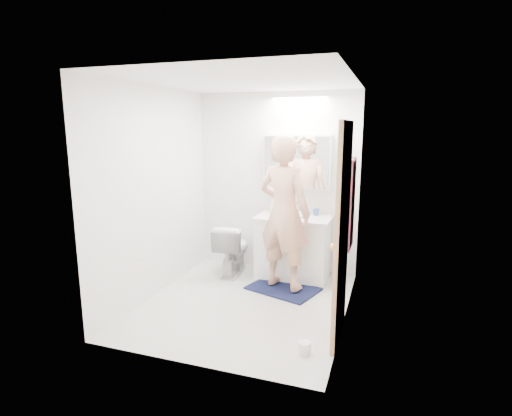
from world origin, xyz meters
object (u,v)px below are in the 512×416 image
at_px(toilet, 232,249).
at_px(toothbrush_cup, 316,212).
at_px(person, 284,213).
at_px(soap_bottle_b, 285,207).
at_px(vanity_cabinet, 293,249).
at_px(toilet_paper_roll, 304,347).
at_px(soap_bottle_a, 273,204).
at_px(medicine_cabinet, 297,162).

xyz_separation_m(toilet, toothbrush_cup, (1.06, 0.27, 0.52)).
distance_m(person, soap_bottle_b, 0.64).
distance_m(vanity_cabinet, toilet, 0.81).
bearing_deg(toilet_paper_roll, person, 112.61).
height_order(soap_bottle_a, toilet_paper_roll, soap_bottle_a).
relative_size(soap_bottle_b, toilet_paper_roll, 1.42).
xyz_separation_m(person, soap_bottle_b, (-0.16, 0.62, -0.06)).
relative_size(person, toothbrush_cup, 20.14).
height_order(person, soap_bottle_a, person).
xyz_separation_m(soap_bottle_b, toilet_paper_roll, (0.69, -1.91, -0.85)).
xyz_separation_m(person, toilet_paper_roll, (0.54, -1.29, -0.91)).
bearing_deg(soap_bottle_b, medicine_cabinet, 11.38).
bearing_deg(toothbrush_cup, toilet, -165.49).
height_order(medicine_cabinet, soap_bottle_b, medicine_cabinet).
distance_m(vanity_cabinet, toothbrush_cup, 0.56).
bearing_deg(vanity_cabinet, medicine_cabinet, 94.70).
relative_size(soap_bottle_a, toothbrush_cup, 2.46).
bearing_deg(soap_bottle_a, medicine_cabinet, 11.02).
relative_size(toilet, soap_bottle_b, 4.41).
xyz_separation_m(medicine_cabinet, soap_bottle_b, (-0.15, -0.03, -0.60)).
bearing_deg(toothbrush_cup, person, -114.00).
relative_size(medicine_cabinet, toilet_paper_roll, 8.00).
distance_m(medicine_cabinet, soap_bottle_a, 0.65).
relative_size(vanity_cabinet, person, 0.49).
bearing_deg(medicine_cabinet, soap_bottle_b, -168.62).
distance_m(vanity_cabinet, person, 0.72).
height_order(person, soap_bottle_b, person).
bearing_deg(toothbrush_cup, toilet_paper_roll, -81.92).
bearing_deg(toothbrush_cup, soap_bottle_a, -179.02).
xyz_separation_m(soap_bottle_a, soap_bottle_b, (0.16, 0.03, -0.03)).
bearing_deg(soap_bottle_b, toothbrush_cup, -2.70).
height_order(person, toothbrush_cup, person).
bearing_deg(vanity_cabinet, soap_bottle_a, 155.24).
height_order(vanity_cabinet, medicine_cabinet, medicine_cabinet).
bearing_deg(toilet, person, 152.99).
bearing_deg(person, vanity_cabinet, -73.73).
bearing_deg(medicine_cabinet, toilet, -157.58).
height_order(medicine_cabinet, toilet, medicine_cabinet).
bearing_deg(soap_bottle_b, toilet_paper_roll, -70.09).
bearing_deg(toilet_paper_roll, medicine_cabinet, 105.64).
distance_m(soap_bottle_a, toilet_paper_roll, 2.25).
bearing_deg(toilet_paper_roll, toothbrush_cup, 98.08).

